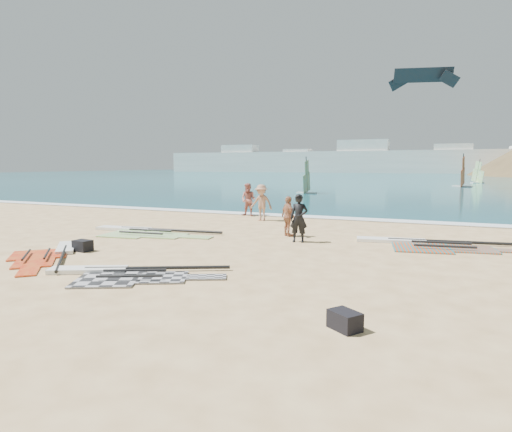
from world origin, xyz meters
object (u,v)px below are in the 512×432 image
at_px(rig_grey, 120,274).
at_px(rig_orange, 426,244).
at_px(gear_bag_near, 83,246).
at_px(beachgoer_left, 248,200).
at_px(beachgoer_back, 288,216).
at_px(person_wetsuit, 299,218).
at_px(rig_red, 51,254).
at_px(beachgoer_mid, 261,203).
at_px(gear_bag_far, 345,320).
at_px(rig_green, 142,232).

xyz_separation_m(rig_grey, rig_orange, (7.51, 7.91, 0.00)).
height_order(rig_orange, gear_bag_near, gear_bag_near).
bearing_deg(beachgoer_left, beachgoer_back, -47.49).
bearing_deg(person_wetsuit, rig_red, -147.27).
bearing_deg(beachgoer_left, rig_orange, -25.37).
relative_size(rig_red, gear_bag_near, 7.16).
distance_m(gear_bag_near, beachgoer_mid, 10.37).
bearing_deg(gear_bag_far, rig_green, 144.15).
bearing_deg(rig_green, rig_orange, 2.09).
xyz_separation_m(gear_bag_near, person_wetsuit, (6.37, 4.63, 0.74)).
xyz_separation_m(beachgoer_mid, beachgoer_back, (2.97, -4.25, -0.13)).
bearing_deg(gear_bag_far, rig_orange, 83.08).
relative_size(beachgoer_left, beachgoer_back, 1.14).
distance_m(rig_orange, beachgoer_left, 11.53).
distance_m(rig_grey, rig_orange, 10.91).
bearing_deg(gear_bag_near, beachgoer_mid, 75.55).
relative_size(rig_green, gear_bag_far, 10.87).
relative_size(rig_grey, rig_orange, 0.81).
distance_m(beachgoer_mid, beachgoer_back, 5.19).
xyz_separation_m(person_wetsuit, beachgoer_left, (-5.30, 7.01, 0.02)).
distance_m(rig_orange, gear_bag_near, 12.40).
relative_size(rig_green, beachgoer_left, 3.22).
bearing_deg(rig_green, rig_grey, -62.55).
distance_m(rig_grey, gear_bag_near, 4.05).
bearing_deg(gear_bag_far, beachgoer_back, 114.73).
xyz_separation_m(rig_red, person_wetsuit, (6.80, 5.61, 0.89)).
relative_size(beachgoer_left, beachgoer_mid, 0.99).
xyz_separation_m(rig_grey, person_wetsuit, (2.92, 6.76, 0.89)).
distance_m(beachgoer_left, beachgoer_mid, 2.22).
height_order(rig_red, beachgoer_back, beachgoer_back).
bearing_deg(gear_bag_far, person_wetsuit, 112.96).
xyz_separation_m(rig_red, gear_bag_far, (10.26, -2.55, 0.12)).
xyz_separation_m(rig_red, beachgoer_back, (5.98, 6.74, 0.80)).
relative_size(rig_green, rig_red, 1.42).
height_order(gear_bag_far, beachgoer_mid, beachgoer_mid).
bearing_deg(rig_green, beachgoer_back, 8.82).
bearing_deg(rig_orange, gear_bag_far, -106.18).
bearing_deg(gear_bag_far, gear_bag_near, 160.24).
bearing_deg(beachgoer_mid, rig_red, -100.99).
distance_m(gear_bag_near, beachgoer_left, 11.72).
bearing_deg(rig_orange, rig_red, -158.52).
height_order(rig_green, rig_red, rig_green).
bearing_deg(person_wetsuit, rig_green, 177.74).
bearing_deg(rig_orange, beachgoer_back, 171.10).
distance_m(rig_orange, beachgoer_mid, 9.43).
distance_m(rig_grey, beachgoer_mid, 12.20).
distance_m(rig_grey, person_wetsuit, 7.41).
bearing_deg(beachgoer_back, gear_bag_far, 156.68).
distance_m(rig_green, gear_bag_near, 4.13).
bearing_deg(rig_green, beachgoer_mid, 54.85).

